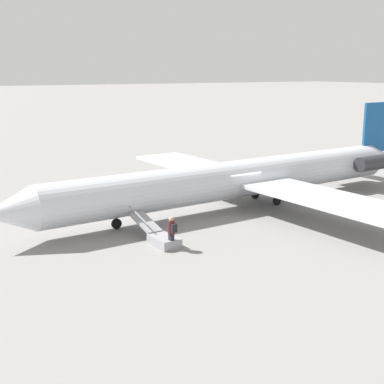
% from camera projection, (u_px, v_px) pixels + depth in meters
% --- Properties ---
extents(ground_plane, '(600.00, 600.00, 0.00)m').
position_uv_depth(ground_plane, '(235.00, 207.00, 35.84)').
color(ground_plane, gray).
extents(airplane_main, '(33.20, 25.47, 6.50)m').
position_uv_depth(airplane_main, '(247.00, 177.00, 35.93)').
color(airplane_main, silver).
rests_on(airplane_main, ground).
extents(boarding_stairs, '(1.22, 4.06, 1.64)m').
position_uv_depth(boarding_stairs, '(160.00, 237.00, 28.23)').
color(boarding_stairs, '#99999E').
rests_on(boarding_stairs, ground).
extents(passenger, '(0.36, 0.55, 1.74)m').
position_uv_depth(passenger, '(172.00, 231.00, 27.15)').
color(passenger, '#23232D').
rests_on(passenger, ground).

